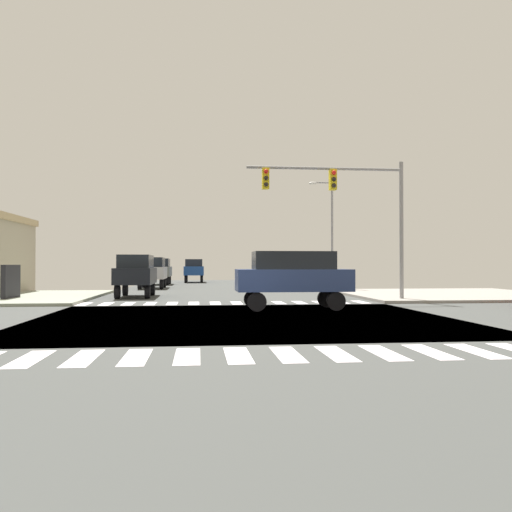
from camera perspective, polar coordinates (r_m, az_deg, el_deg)
name	(u,v)px	position (r m, az deg, el deg)	size (l,w,h in m)	color
ground	(244,319)	(18.22, -1.24, -6.69)	(90.00, 90.00, 0.05)	#3F4140
sidewalk_corner_ne	(449,294)	(33.43, 19.73, -3.84)	(12.00, 12.00, 0.14)	gray
crosswalk_near	(263,355)	(10.98, 0.73, -10.39)	(13.50, 2.00, 0.01)	white
crosswalk_far	(226,303)	(25.45, -3.20, -4.98)	(13.50, 2.00, 0.01)	white
traffic_signal_mast	(343,197)	(26.84, 9.15, 6.22)	(7.80, 0.55, 6.90)	gray
street_lamp	(329,225)	(39.13, 7.69, 3.31)	(1.78, 0.32, 7.79)	gray
suv_nearside_1	(136,272)	(30.76, -12.57, -1.66)	(1.96, 4.60, 2.34)	black
suv_crossing_2	(152,270)	(41.56, -10.88, -1.46)	(1.96, 4.60, 2.34)	black
suv_queued_3	(293,275)	(21.90, 3.94, -2.00)	(4.60, 1.96, 2.34)	black
suv_trailing_4	(194,269)	(55.18, -6.58, -1.33)	(1.96, 4.60, 2.34)	black
suv_outer_5	(160,269)	(49.32, -10.13, -1.37)	(1.96, 4.60, 2.34)	black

